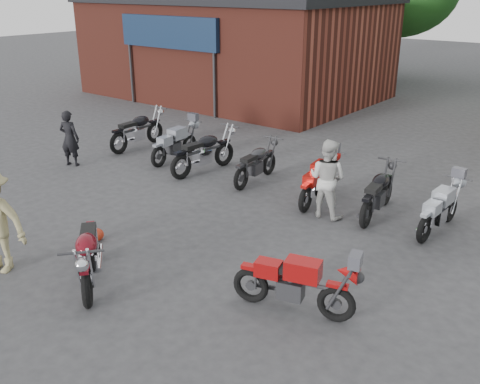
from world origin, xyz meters
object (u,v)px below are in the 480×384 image
Objects in this scene: row_bike_6 at (440,207)px; row_bike_1 at (175,142)px; vintage_motorcycle at (88,251)px; row_bike_2 at (204,150)px; sportbike at (295,281)px; person_dark at (70,138)px; row_bike_5 at (378,190)px; person_light at (327,179)px; row_bike_3 at (256,161)px; helmet at (97,235)px; row_bike_0 at (138,128)px; row_bike_4 at (319,179)px.

row_bike_1 is at bearing 92.23° from row_bike_6.
row_bike_6 is at bearing 95.69° from vintage_motorcycle.
row_bike_2 reaches higher than row_bike_6.
vintage_motorcycle is 6.79m from row_bike_1.
person_dark reaches higher than sportbike.
row_bike_1 is 6.20m from row_bike_5.
row_bike_1 is at bearing 162.67° from vintage_motorcycle.
sportbike is at bearing 173.10° from row_bike_6.
person_light reaches higher than row_bike_1.
row_bike_6 is at bearing -96.38° from row_bike_3.
sportbike is 6.83m from row_bike_2.
helmet is at bearing 132.70° from row_bike_5.
row_bike_6 is (0.72, 4.24, -0.02)m from sportbike.
row_bike_6 is at bearing -162.56° from person_light.
row_bike_0 is (-5.45, 5.92, 0.02)m from vintage_motorcycle.
person_light is 4.05m from row_bike_2.
row_bike_4 is at bearing -101.31° from row_bike_3.
row_bike_2 is 1.56m from row_bike_3.
row_bike_2 is (3.28, 1.86, -0.15)m from person_dark.
sportbike is 0.94× the size of row_bike_5.
row_bike_2 is (3.12, -0.45, 0.00)m from row_bike_0.
helmet is 0.14× the size of row_bike_5.
person_light is 0.86× the size of row_bike_5.
person_dark is 9.70m from row_bike_6.
row_bike_2 is 1.12× the size of row_bike_4.
row_bike_2 is (-4.01, 0.55, -0.24)m from person_light.
person_light is 0.90× the size of row_bike_1.
row_bike_2 is (-1.10, 4.40, 0.49)m from helmet.
row_bike_4 reaches higher than row_bike_6.
sportbike is 1.21× the size of person_dark.
helmet is 0.14× the size of row_bike_1.
row_bike_1 reaches higher than row_bike_6.
row_bike_6 is at bearing 170.45° from person_dark.
row_bike_1 is 4.79m from row_bike_4.
row_bike_5 is (2.54, 5.64, -0.02)m from vintage_motorcycle.
row_bike_3 is (-0.79, 5.73, -0.06)m from vintage_motorcycle.
row_bike_1 is 1.05× the size of row_bike_6.
row_bike_0 is 1.16× the size of row_bike_6.
person_dark reaches higher than row_bike_1.
person_dark reaches higher than row_bike_2.
sportbike is at bearing 4.38° from helmet.
helmet is 5.11m from person_dark.
vintage_motorcycle is at bearing -41.11° from helmet.
sportbike is 1.00× the size of row_bike_3.
helmet is (-1.23, 1.07, -0.47)m from vintage_motorcycle.
row_bike_3 is (1.54, 0.25, -0.08)m from row_bike_2.
row_bike_3 is at bearing -19.02° from person_light.
row_bike_5 is at bearing 50.43° from helmet.
row_bike_1 is at bearing -9.44° from person_light.
vintage_motorcycle reaches higher than sportbike.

